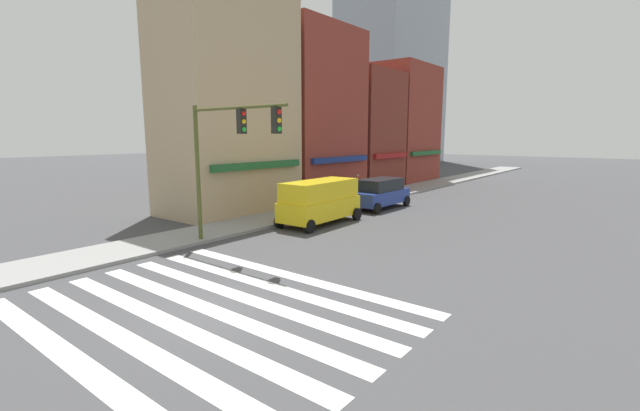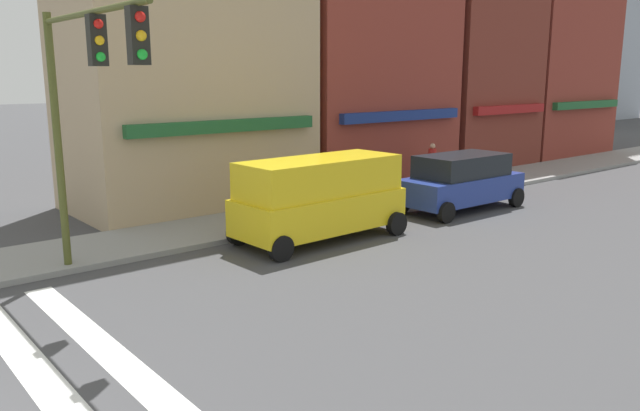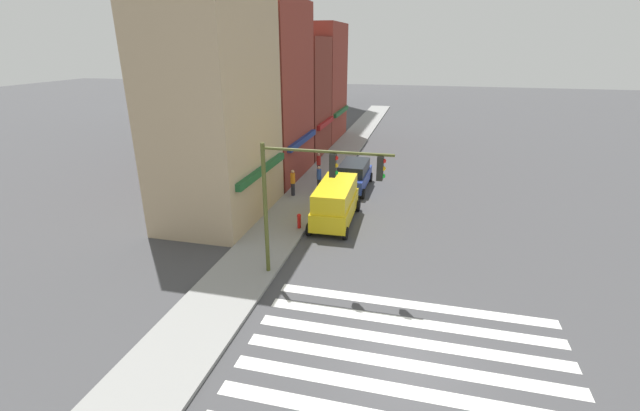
% 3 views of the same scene
% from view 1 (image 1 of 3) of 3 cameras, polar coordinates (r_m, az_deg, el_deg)
% --- Properties ---
extents(ground_plane, '(200.00, 200.00, 0.00)m').
position_cam_1_polar(ground_plane, '(12.47, -14.62, -13.21)').
color(ground_plane, '#424244').
extents(sidewalk_left, '(120.00, 3.00, 0.15)m').
position_cam_1_polar(sidewalk_left, '(18.72, -28.80, -6.22)').
color(sidewalk_left, gray).
rests_on(sidewalk_left, ground_plane).
extents(crosswalk_stripes, '(7.55, 10.80, 0.01)m').
position_cam_1_polar(crosswalk_stripes, '(12.47, -14.62, -13.19)').
color(crosswalk_stripes, silver).
rests_on(crosswalk_stripes, ground_plane).
extents(storefront_row, '(30.82, 5.30, 13.72)m').
position_cam_1_polar(storefront_row, '(34.97, 1.67, 11.65)').
color(storefront_row, tan).
rests_on(storefront_row, ground_plane).
extents(traffic_signal, '(0.32, 5.40, 5.98)m').
position_cam_1_polar(traffic_signal, '(17.78, -12.31, 7.99)').
color(traffic_signal, '#474C1E').
rests_on(traffic_signal, ground_plane).
extents(van_yellow, '(5.05, 2.22, 2.34)m').
position_cam_1_polar(van_yellow, '(22.91, -0.00, 0.71)').
color(van_yellow, yellow).
rests_on(van_yellow, ground_plane).
extents(suv_blue, '(4.72, 2.12, 1.94)m').
position_cam_1_polar(suv_blue, '(28.16, 8.00, 1.71)').
color(suv_blue, navy).
rests_on(suv_blue, ground_plane).
extents(pedestrian_orange_vest, '(0.32, 0.32, 1.77)m').
position_cam_1_polar(pedestrian_orange_vest, '(27.93, -1.41, 1.82)').
color(pedestrian_orange_vest, '#23232D').
rests_on(pedestrian_orange_vest, sidewalk_left).
extents(pedestrian_blue_shirt, '(0.32, 0.32, 1.77)m').
position_cam_1_polar(pedestrian_blue_shirt, '(28.09, 2.63, 1.85)').
color(pedestrian_blue_shirt, '#23232D').
rests_on(pedestrian_blue_shirt, sidewalk_left).
extents(pedestrian_red_jacket, '(0.32, 0.32, 1.77)m').
position_cam_1_polar(pedestrian_red_jacket, '(31.51, 5.04, 2.64)').
color(pedestrian_red_jacket, '#23232D').
rests_on(pedestrian_red_jacket, sidewalk_left).
extents(fire_hydrant, '(0.24, 0.24, 0.84)m').
position_cam_1_polar(fire_hydrant, '(22.94, -5.79, -1.03)').
color(fire_hydrant, red).
rests_on(fire_hydrant, sidewalk_left).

